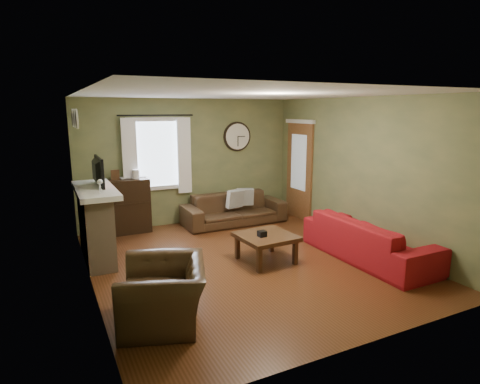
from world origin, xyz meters
name	(u,v)px	position (x,y,z in m)	size (l,w,h in m)	color
floor	(245,261)	(0.00, 0.00, 0.00)	(4.60, 5.20, 0.00)	#532A15
ceiling	(246,94)	(0.00, 0.00, 2.60)	(4.60, 5.20, 0.00)	white
wall_left	(86,195)	(-2.30, 0.00, 1.30)	(0.00, 5.20, 2.60)	olive
wall_right	(361,171)	(2.30, 0.00, 1.30)	(0.00, 5.20, 2.60)	olive
wall_back	(189,162)	(0.00, 2.60, 1.30)	(4.60, 0.00, 2.60)	olive
wall_front	(369,224)	(0.00, -2.60, 1.30)	(4.60, 0.00, 2.60)	olive
fireplace	(96,226)	(-2.10, 1.15, 0.55)	(0.40, 1.40, 1.10)	#9F856A
firebox	(109,240)	(-1.91, 1.15, 0.30)	(0.04, 0.60, 0.55)	black
mantel	(95,190)	(-2.07, 1.15, 1.14)	(0.58, 1.60, 0.08)	white
tv	(94,175)	(-2.05, 1.30, 1.35)	(0.60, 0.08, 0.35)	black
tv_screen	(99,171)	(-1.97, 1.30, 1.41)	(0.02, 0.62, 0.36)	#994C3F
medallion_left	(77,119)	(-2.28, 0.80, 2.25)	(0.28, 0.28, 0.03)	white
medallion_mid	(75,118)	(-2.28, 1.15, 2.25)	(0.28, 0.28, 0.03)	white
medallion_right	(73,118)	(-2.28, 1.50, 2.25)	(0.28, 0.28, 0.03)	white
window_pane	(157,154)	(-0.70, 2.58, 1.50)	(1.00, 0.02, 1.30)	silver
curtain_rod	(156,115)	(-0.70, 2.48, 2.27)	(0.03, 0.03, 1.50)	black
curtain_left	(130,159)	(-1.25, 2.48, 1.45)	(0.28, 0.04, 1.55)	white
curtain_right	(184,156)	(-0.15, 2.48, 1.45)	(0.28, 0.04, 1.55)	white
wall_clock	(237,137)	(1.10, 2.55, 1.80)	(0.64, 0.06, 0.64)	white
door	(299,171)	(2.27, 1.85, 1.05)	(0.05, 0.90, 2.10)	brown
bookshelf	(126,206)	(-1.39, 2.39, 0.53)	(0.89, 0.38, 1.06)	black
book	(119,184)	(-1.49, 2.50, 0.96)	(0.18, 0.25, 0.02)	#402716
sofa_brown	(234,209)	(0.78, 2.06, 0.32)	(2.16, 0.84, 0.63)	#3A2718
pillow_left	(235,199)	(0.77, 1.99, 0.55)	(0.38, 0.11, 0.38)	#94999A
pillow_right	(245,197)	(1.04, 2.06, 0.55)	(0.36, 0.11, 0.36)	#94999A
sofa_red	(368,239)	(1.83, -0.77, 0.34)	(2.31, 0.90, 0.67)	maroon
armchair	(164,293)	(-1.67, -1.23, 0.35)	(1.06, 0.93, 0.69)	#3A2718
coffee_table	(266,248)	(0.29, -0.13, 0.22)	(0.83, 0.83, 0.44)	#402716
tissue_box	(262,239)	(0.19, -0.19, 0.40)	(0.12, 0.12, 0.09)	black
wine_glass_a	(100,187)	(-2.05, 0.61, 1.29)	(0.07, 0.07, 0.21)	white
wine_glass_b	(99,186)	(-2.05, 0.74, 1.27)	(0.06, 0.06, 0.18)	white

